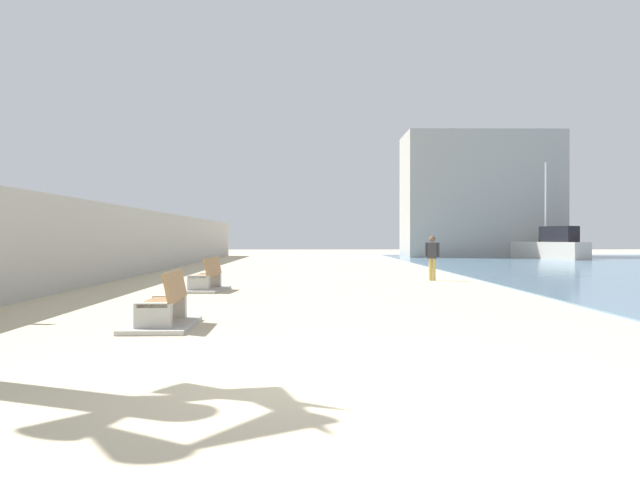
{
  "coord_description": "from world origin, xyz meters",
  "views": [
    {
      "loc": [
        -0.06,
        -7.23,
        1.57
      ],
      "look_at": [
        0.21,
        13.54,
        1.48
      ],
      "focal_mm": 37.78,
      "sensor_mm": 36.0,
      "label": 1
    }
  ],
  "objects_px": {
    "boat_far_left": "(551,247)",
    "bench_near": "(163,314)",
    "person_walking": "(432,255)",
    "bench_far": "(206,283)"
  },
  "relations": [
    {
      "from": "bench_near",
      "to": "bench_far",
      "type": "distance_m",
      "value": 7.91
    },
    {
      "from": "bench_near",
      "to": "person_walking",
      "type": "bearing_deg",
      "value": 60.99
    },
    {
      "from": "bench_far",
      "to": "boat_far_left",
      "type": "relative_size",
      "value": 0.32
    },
    {
      "from": "bench_far",
      "to": "person_walking",
      "type": "xyz_separation_m",
      "value": [
        7.44,
        4.63,
        0.7
      ]
    },
    {
      "from": "bench_near",
      "to": "person_walking",
      "type": "relative_size",
      "value": 1.31
    },
    {
      "from": "boat_far_left",
      "to": "bench_near",
      "type": "bearing_deg",
      "value": -118.77
    },
    {
      "from": "boat_far_left",
      "to": "bench_far",
      "type": "bearing_deg",
      "value": -125.91
    },
    {
      "from": "bench_near",
      "to": "bench_far",
      "type": "bearing_deg",
      "value": 93.62
    },
    {
      "from": "person_walking",
      "to": "boat_far_left",
      "type": "relative_size",
      "value": 0.24
    },
    {
      "from": "bench_near",
      "to": "boat_far_left",
      "type": "xyz_separation_m",
      "value": [
        19.5,
        35.51,
        0.67
      ]
    }
  ]
}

